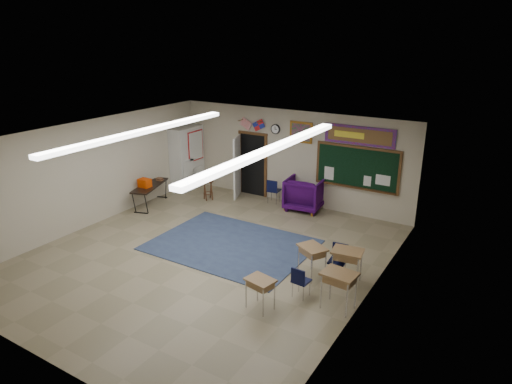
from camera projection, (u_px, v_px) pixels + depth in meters
The scene contains 25 objects.
floor at pixel (206, 255), 11.34m from camera, with size 9.00×9.00×0.00m, color #82755A.
back_wall at pixel (291, 157), 14.48m from camera, with size 8.00×0.04×3.00m, color #B4A792.
front_wall at pixel (31, 282), 7.22m from camera, with size 8.00×0.04×3.00m, color #B4A792.
left_wall at pixel (91, 173), 12.81m from camera, with size 0.04×9.00×3.00m, color #B4A792.
right_wall at pixel (368, 236), 8.88m from camera, with size 0.04×9.00×3.00m, color #B4A792.
ceiling at pixel (202, 137), 10.35m from camera, with size 8.00×9.00×0.04m, color silver.
area_rug at pixel (231, 245), 11.89m from camera, with size 4.00×3.00×0.02m, color #32425F.
fluorescent_strips at pixel (202, 140), 10.37m from camera, with size 3.86×6.00×0.10m, color white, non-canonical shape.
doorway at pixel (248, 165), 15.24m from camera, with size 1.10×0.89×2.16m.
chalkboard at pixel (357, 169), 13.38m from camera, with size 2.55×0.14×1.30m.
bulletin_board at pixel (359, 136), 13.06m from camera, with size 2.10×0.05×0.55m.
framed_art_print at pixel (301, 132), 14.00m from camera, with size 0.75×0.05×0.65m.
wall_clock at pixel (275, 129), 14.44m from camera, with size 0.32×0.05×0.32m.
wall_flags at pixel (252, 123), 14.79m from camera, with size 1.16×0.06×0.70m, color red, non-canonical shape.
storage_cabinet at pixel (187, 158), 15.90m from camera, with size 0.59×1.25×2.20m.
wingback_armchair at pixel (305, 194), 14.18m from camera, with size 1.09×1.12×1.02m, color #260539.
student_chair_reading at pixel (274, 191), 14.75m from camera, with size 0.40×0.40×0.80m, color black, non-canonical shape.
student_chair_desk_a at pixel (301, 282), 9.47m from camera, with size 0.35×0.35×0.70m, color black, non-canonical shape.
student_chair_desk_b at pixel (337, 262), 10.18m from camera, with size 0.39×0.39×0.78m, color black, non-canonical shape.
student_desk_front_left at pixel (312, 260), 10.24m from camera, with size 0.77×0.71×0.75m.
student_desk_front_right at pixel (347, 265), 9.97m from camera, with size 0.72×0.58×0.79m.
student_desk_back_left at pixel (260, 292), 9.04m from camera, with size 0.63×0.52×0.67m.
student_desk_back_right at pixel (339, 289), 9.02m from camera, with size 0.71×0.56×0.80m.
folding_table at pixel (150, 194), 14.53m from camera, with size 1.05×1.75×0.94m.
wooden_stool at pixel (208, 190), 15.03m from camera, with size 0.38×0.38×0.68m.
Camera 1 is at (6.35, -8.06, 5.24)m, focal length 32.00 mm.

